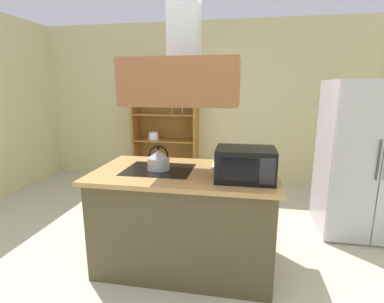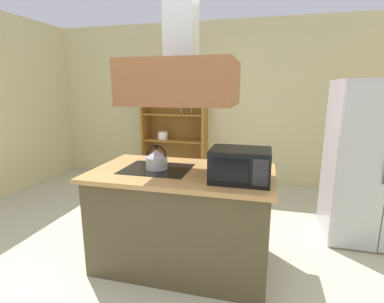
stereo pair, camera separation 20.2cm
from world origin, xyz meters
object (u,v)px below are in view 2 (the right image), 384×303
(kettle, at_px, (157,159))
(microwave, at_px, (240,165))
(refrigerator, at_px, (375,162))
(cutting_board, at_px, (229,167))
(dish_cabinet, at_px, (175,135))

(kettle, bearing_deg, microwave, -12.43)
(microwave, bearing_deg, kettle, 167.57)
(kettle, xyz_separation_m, microwave, (0.76, -0.17, 0.04))
(refrigerator, height_order, kettle, refrigerator)
(refrigerator, distance_m, kettle, 2.30)
(cutting_board, bearing_deg, kettle, -163.59)
(cutting_board, bearing_deg, refrigerator, 28.27)
(kettle, height_order, cutting_board, kettle)
(refrigerator, relative_size, cutting_board, 5.01)
(kettle, relative_size, cutting_board, 0.65)
(cutting_board, distance_m, microwave, 0.40)
(refrigerator, bearing_deg, cutting_board, -151.73)
(dish_cabinet, relative_size, cutting_board, 5.31)
(refrigerator, xyz_separation_m, microwave, (-1.32, -1.13, 0.18))
(dish_cabinet, distance_m, microwave, 2.94)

